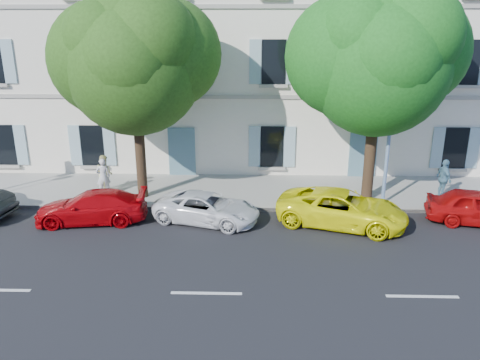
{
  "coord_description": "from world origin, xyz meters",
  "views": [
    {
      "loc": [
        1.26,
        -15.44,
        7.08
      ],
      "look_at": [
        0.78,
        2.0,
        1.4
      ],
      "focal_mm": 35.0,
      "sensor_mm": 36.0,
      "label": 1
    }
  ],
  "objects_px": {
    "car_white_coupe": "(207,208)",
    "tree_left": "(134,67)",
    "pedestrian_a": "(103,177)",
    "pedestrian_c": "(444,179)",
    "pedestrian_b": "(104,173)",
    "car_yellow_supercar": "(342,208)",
    "tree_right": "(378,65)",
    "car_red_coupe": "(92,207)",
    "street_lamp": "(394,101)"
  },
  "relations": [
    {
      "from": "tree_left",
      "to": "pedestrian_b",
      "type": "xyz_separation_m",
      "value": [
        -1.85,
        0.74,
        -4.63
      ]
    },
    {
      "from": "pedestrian_a",
      "to": "street_lamp",
      "type": "bearing_deg",
      "value": 155.31
    },
    {
      "from": "tree_left",
      "to": "pedestrian_b",
      "type": "relative_size",
      "value": 5.2
    },
    {
      "from": "car_white_coupe",
      "to": "tree_right",
      "type": "distance_m",
      "value": 8.68
    },
    {
      "from": "pedestrian_a",
      "to": "tree_left",
      "type": "bearing_deg",
      "value": 153.13
    },
    {
      "from": "street_lamp",
      "to": "car_white_coupe",
      "type": "bearing_deg",
      "value": -166.88
    },
    {
      "from": "car_red_coupe",
      "to": "car_white_coupe",
      "type": "bearing_deg",
      "value": 85.15
    },
    {
      "from": "car_red_coupe",
      "to": "car_yellow_supercar",
      "type": "height_order",
      "value": "car_yellow_supercar"
    },
    {
      "from": "car_yellow_supercar",
      "to": "pedestrian_c",
      "type": "xyz_separation_m",
      "value": [
        4.76,
        2.7,
        0.33
      ]
    },
    {
      "from": "car_red_coupe",
      "to": "pedestrian_b",
      "type": "bearing_deg",
      "value": -178.46
    },
    {
      "from": "pedestrian_b",
      "to": "pedestrian_a",
      "type": "bearing_deg",
      "value": 145.54
    },
    {
      "from": "pedestrian_a",
      "to": "pedestrian_b",
      "type": "bearing_deg",
      "value": -98.61
    },
    {
      "from": "car_white_coupe",
      "to": "pedestrian_b",
      "type": "distance_m",
      "value": 5.77
    },
    {
      "from": "tree_left",
      "to": "tree_right",
      "type": "relative_size",
      "value": 0.98
    },
    {
      "from": "car_yellow_supercar",
      "to": "street_lamp",
      "type": "height_order",
      "value": "street_lamp"
    },
    {
      "from": "tree_right",
      "to": "tree_left",
      "type": "bearing_deg",
      "value": 179.88
    },
    {
      "from": "tree_left",
      "to": "street_lamp",
      "type": "distance_m",
      "value": 10.24
    },
    {
      "from": "street_lamp",
      "to": "pedestrian_c",
      "type": "distance_m",
      "value": 4.42
    },
    {
      "from": "car_red_coupe",
      "to": "pedestrian_b",
      "type": "xyz_separation_m",
      "value": [
        -0.46,
        3.22,
        0.36
      ]
    },
    {
      "from": "car_white_coupe",
      "to": "car_yellow_supercar",
      "type": "distance_m",
      "value": 5.08
    },
    {
      "from": "car_white_coupe",
      "to": "tree_left",
      "type": "xyz_separation_m",
      "value": [
        -3.0,
        2.35,
        5.04
      ]
    },
    {
      "from": "pedestrian_c",
      "to": "pedestrian_b",
      "type": "bearing_deg",
      "value": 78.72
    },
    {
      "from": "pedestrian_b",
      "to": "tree_right",
      "type": "bearing_deg",
      "value": -140.09
    },
    {
      "from": "tree_left",
      "to": "pedestrian_b",
      "type": "height_order",
      "value": "tree_left"
    },
    {
      "from": "car_red_coupe",
      "to": "car_white_coupe",
      "type": "xyz_separation_m",
      "value": [
        4.4,
        0.13,
        -0.04
      ]
    },
    {
      "from": "car_yellow_supercar",
      "to": "pedestrian_a",
      "type": "relative_size",
      "value": 2.96
    },
    {
      "from": "car_white_coupe",
      "to": "pedestrian_c",
      "type": "height_order",
      "value": "pedestrian_c"
    },
    {
      "from": "tree_right",
      "to": "car_yellow_supercar",
      "type": "bearing_deg",
      "value": -121.09
    },
    {
      "from": "tree_right",
      "to": "pedestrian_b",
      "type": "height_order",
      "value": "tree_right"
    },
    {
      "from": "car_red_coupe",
      "to": "pedestrian_b",
      "type": "distance_m",
      "value": 3.27
    },
    {
      "from": "car_red_coupe",
      "to": "car_white_coupe",
      "type": "distance_m",
      "value": 4.4
    },
    {
      "from": "pedestrian_c",
      "to": "car_yellow_supercar",
      "type": "bearing_deg",
      "value": 110.47
    },
    {
      "from": "pedestrian_a",
      "to": "pedestrian_c",
      "type": "xyz_separation_m",
      "value": [
        14.58,
        -0.02,
        0.04
      ]
    },
    {
      "from": "car_white_coupe",
      "to": "car_yellow_supercar",
      "type": "bearing_deg",
      "value": -75.33
    },
    {
      "from": "tree_left",
      "to": "pedestrian_c",
      "type": "relative_size",
      "value": 4.99
    },
    {
      "from": "car_yellow_supercar",
      "to": "pedestrian_c",
      "type": "bearing_deg",
      "value": -42.71
    },
    {
      "from": "car_red_coupe",
      "to": "pedestrian_b",
      "type": "relative_size",
      "value": 2.56
    },
    {
      "from": "car_yellow_supercar",
      "to": "tree_right",
      "type": "height_order",
      "value": "tree_right"
    },
    {
      "from": "pedestrian_b",
      "to": "street_lamp",
      "type": "bearing_deg",
      "value": -143.07
    },
    {
      "from": "tree_right",
      "to": "street_lamp",
      "type": "relative_size",
      "value": 1.15
    },
    {
      "from": "tree_left",
      "to": "pedestrian_b",
      "type": "distance_m",
      "value": 5.04
    },
    {
      "from": "pedestrian_a",
      "to": "car_yellow_supercar",
      "type": "bearing_deg",
      "value": 144.05
    },
    {
      "from": "tree_right",
      "to": "pedestrian_b",
      "type": "xyz_separation_m",
      "value": [
        -11.44,
        0.76,
        -4.74
      ]
    },
    {
      "from": "car_red_coupe",
      "to": "pedestrian_a",
      "type": "xyz_separation_m",
      "value": [
        -0.34,
        2.68,
        0.36
      ]
    },
    {
      "from": "car_white_coupe",
      "to": "pedestrian_c",
      "type": "relative_size",
      "value": 2.38
    },
    {
      "from": "tree_left",
      "to": "pedestrian_a",
      "type": "height_order",
      "value": "tree_left"
    },
    {
      "from": "tree_left",
      "to": "tree_right",
      "type": "height_order",
      "value": "tree_right"
    },
    {
      "from": "car_white_coupe",
      "to": "tree_left",
      "type": "distance_m",
      "value": 6.32
    },
    {
      "from": "car_white_coupe",
      "to": "street_lamp",
      "type": "xyz_separation_m",
      "value": [
        7.15,
        1.67,
        3.84
      ]
    },
    {
      "from": "car_red_coupe",
      "to": "street_lamp",
      "type": "xyz_separation_m",
      "value": [
        11.54,
        1.79,
        3.8
      ]
    }
  ]
}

